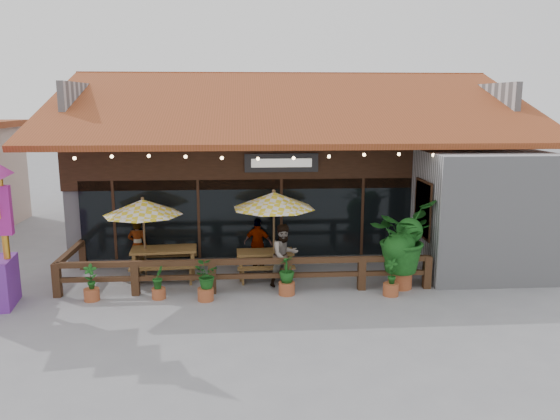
{
  "coord_description": "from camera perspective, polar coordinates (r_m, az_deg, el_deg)",
  "views": [
    {
      "loc": [
        -1.67,
        -14.35,
        5.01
      ],
      "look_at": [
        -0.56,
        1.5,
        1.82
      ],
      "focal_mm": 35.0,
      "sensor_mm": 36.0,
      "label": 1
    }
  ],
  "objects": [
    {
      "name": "ground",
      "position": [
        15.29,
        2.53,
        -7.8
      ],
      "size": [
        100.0,
        100.0,
        0.0
      ],
      "primitive_type": "plane",
      "color": "gray",
      "rests_on": "ground"
    },
    {
      "name": "restaurant_building",
      "position": [
        21.23,
        1.27,
        3.74
      ],
      "size": [
        15.5,
        14.73,
        6.09
      ],
      "color": "#ABABB0",
      "rests_on": "ground"
    },
    {
      "name": "patio_railing",
      "position": [
        14.76,
        -6.11,
        -6.05
      ],
      "size": [
        10.0,
        2.6,
        0.92
      ],
      "color": "#452F18",
      "rests_on": "ground"
    },
    {
      "name": "umbrella_left",
      "position": [
        15.73,
        -14.14,
        0.26
      ],
      "size": [
        2.29,
        2.29,
        2.39
      ],
      "color": "brown",
      "rests_on": "ground"
    },
    {
      "name": "umbrella_right",
      "position": [
        15.49,
        -0.65,
        0.98
      ],
      "size": [
        3.02,
        3.02,
        2.55
      ],
      "color": "brown",
      "rests_on": "ground"
    },
    {
      "name": "picnic_table_left",
      "position": [
        16.0,
        -11.99,
        -4.93
      ],
      "size": [
        1.94,
        1.71,
        0.88
      ],
      "color": "brown",
      "rests_on": "ground"
    },
    {
      "name": "picnic_table_right",
      "position": [
        15.76,
        -1.58,
        -5.21
      ],
      "size": [
        1.65,
        1.43,
        0.77
      ],
      "color": "brown",
      "rests_on": "ground"
    },
    {
      "name": "tropical_plant",
      "position": [
        15.0,
        12.61,
        -2.91
      ],
      "size": [
        2.29,
        2.32,
        2.42
      ],
      "color": "#9C4D2A",
      "rests_on": "ground"
    },
    {
      "name": "diner_a",
      "position": [
        16.92,
        -14.66,
        -3.56
      ],
      "size": [
        0.57,
        0.38,
        1.53
      ],
      "primitive_type": "imported",
      "rotation": [
        0.0,
        0.0,
        3.12
      ],
      "color": "#361E11",
      "rests_on": "ground"
    },
    {
      "name": "diner_b",
      "position": [
        14.95,
        0.46,
        -4.75
      ],
      "size": [
        1.05,
        0.97,
        1.73
      ],
      "primitive_type": "imported",
      "rotation": [
        0.0,
        0.0,
        0.49
      ],
      "color": "#361E11",
      "rests_on": "ground"
    },
    {
      "name": "diner_c",
      "position": [
        16.61,
        -2.3,
        -3.5
      ],
      "size": [
        0.96,
        0.65,
        1.52
      ],
      "primitive_type": "imported",
      "rotation": [
        0.0,
        0.0,
        2.79
      ],
      "color": "#361E11",
      "rests_on": "ground"
    },
    {
      "name": "planter_a",
      "position": [
        14.79,
        -19.13,
        -7.46
      ],
      "size": [
        0.39,
        0.39,
        0.96
      ],
      "color": "#9C4D2A",
      "rests_on": "ground"
    },
    {
      "name": "planter_b",
      "position": [
        14.46,
        -12.59,
        -7.56
      ],
      "size": [
        0.35,
        0.39,
        0.87
      ],
      "color": "#9C4D2A",
      "rests_on": "ground"
    },
    {
      "name": "planter_c",
      "position": [
        14.07,
        -7.82,
        -7.18
      ],
      "size": [
        0.73,
        0.67,
        1.01
      ],
      "color": "#9C4D2A",
      "rests_on": "ground"
    },
    {
      "name": "planter_d",
      "position": [
        14.37,
        0.71,
        -6.93
      ],
      "size": [
        0.56,
        0.56,
        1.05
      ],
      "color": "#9C4D2A",
      "rests_on": "ground"
    },
    {
      "name": "planter_e",
      "position": [
        14.63,
        11.54,
        -7.18
      ],
      "size": [
        0.41,
        0.43,
        1.0
      ],
      "color": "#9C4D2A",
      "rests_on": "ground"
    }
  ]
}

